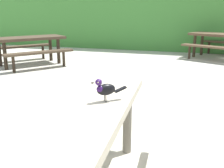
{
  "coord_description": "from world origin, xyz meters",
  "views": [
    {
      "loc": [
        0.68,
        -1.69,
        1.42
      ],
      "look_at": [
        0.03,
        0.35,
        0.84
      ],
      "focal_mm": 43.79,
      "sensor_mm": 36.0,
      "label": 1
    }
  ],
  "objects_px": {
    "bird_grackle": "(105,89)",
    "picnic_table_mid_right": "(221,40)",
    "picnic_table_foreground": "(77,127)",
    "picnic_table_mid_left": "(29,44)"
  },
  "relations": [
    {
      "from": "picnic_table_foreground",
      "to": "bird_grackle",
      "type": "bearing_deg",
      "value": 33.16
    },
    {
      "from": "bird_grackle",
      "to": "picnic_table_mid_right",
      "type": "height_order",
      "value": "bird_grackle"
    },
    {
      "from": "picnic_table_foreground",
      "to": "picnic_table_mid_left",
      "type": "bearing_deg",
      "value": 127.47
    },
    {
      "from": "bird_grackle",
      "to": "picnic_table_mid_left",
      "type": "relative_size",
      "value": 0.1
    },
    {
      "from": "picnic_table_foreground",
      "to": "picnic_table_mid_right",
      "type": "bearing_deg",
      "value": 78.09
    },
    {
      "from": "picnic_table_foreground",
      "to": "picnic_table_mid_right",
      "type": "distance_m",
      "value": 7.17
    },
    {
      "from": "picnic_table_mid_left",
      "to": "picnic_table_mid_right",
      "type": "distance_m",
      "value": 5.52
    },
    {
      "from": "picnic_table_foreground",
      "to": "bird_grackle",
      "type": "xyz_separation_m",
      "value": [
        0.19,
        0.12,
        0.29
      ]
    },
    {
      "from": "bird_grackle",
      "to": "picnic_table_mid_right",
      "type": "xyz_separation_m",
      "value": [
        1.3,
        6.9,
        -0.29
      ]
    },
    {
      "from": "picnic_table_mid_left",
      "to": "picnic_table_mid_right",
      "type": "xyz_separation_m",
      "value": [
        4.89,
        2.58,
        0.0
      ]
    }
  ]
}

